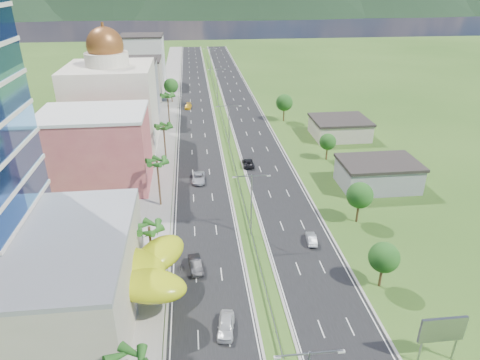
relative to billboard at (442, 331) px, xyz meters
name	(u,v)px	position (x,y,z in m)	size (l,w,h in m)	color
ground	(260,271)	(-17.00, 18.00, -4.42)	(500.00, 500.00, 0.00)	#2D5119
road_left	(196,105)	(-24.50, 108.00, -4.40)	(11.00, 260.00, 0.04)	black
road_right	(241,104)	(-9.50, 108.00, -4.40)	(11.00, 260.00, 0.04)	black
sidewalk_left	(167,106)	(-34.00, 108.00, -4.36)	(7.00, 260.00, 0.12)	gray
median_guardrail	(223,119)	(-17.00, 89.99, -3.80)	(0.10, 216.06, 0.76)	gray
streetlight_median_b	(251,199)	(-17.00, 28.00, 2.33)	(6.04, 0.25, 11.00)	gray
streetlight_median_c	(229,122)	(-17.00, 68.00, 2.33)	(6.04, 0.25, 11.00)	gray
streetlight_median_d	(217,81)	(-17.00, 113.00, 2.33)	(6.04, 0.25, 11.00)	gray
streetlight_median_e	(210,58)	(-17.00, 158.00, 2.33)	(6.04, 0.25, 11.00)	gray
mall_podium	(6,284)	(-49.00, 12.00, 1.08)	(30.00, 24.00, 11.00)	#AEA88F
lime_canopy	(111,270)	(-37.00, 14.00, 0.57)	(18.00, 15.00, 7.40)	#ADBA12
pink_shophouse	(97,151)	(-45.00, 50.00, 3.08)	(20.00, 15.00, 15.00)	#B94C53
domed_building	(112,102)	(-45.00, 73.00, 6.93)	(20.00, 20.00, 28.70)	beige
midrise_grey	(130,90)	(-44.00, 98.00, 3.58)	(16.00, 15.00, 16.00)	gray
midrise_beige	(138,79)	(-44.00, 120.00, 2.08)	(16.00, 15.00, 13.00)	#AEA88F
midrise_white	(143,60)	(-44.00, 143.00, 4.58)	(16.00, 15.00, 18.00)	silver
billboard	(442,331)	(0.00, 0.00, 0.00)	(5.20, 0.35, 6.20)	gray
shed_near	(378,175)	(11.00, 43.00, -1.92)	(15.00, 10.00, 5.00)	gray
shed_far	(339,129)	(13.00, 73.00, -2.22)	(14.00, 12.00, 4.40)	#AEA88F
palm_tree_b	(149,230)	(-32.50, 20.00, 2.64)	(3.60, 3.60, 8.10)	#47301C
palm_tree_c	(157,164)	(-32.50, 40.00, 4.08)	(3.60, 3.60, 9.60)	#47301C
palm_tree_d	(164,128)	(-32.50, 63.00, 3.12)	(3.60, 3.60, 8.60)	#47301C
palm_tree_e	(168,97)	(-32.50, 88.00, 3.89)	(3.60, 3.60, 9.40)	#47301C
leafy_tree_lfar	(171,86)	(-32.50, 113.00, 1.16)	(4.90, 4.90, 8.05)	#47301C
leafy_tree_ra	(384,257)	(-1.00, 13.00, 0.35)	(4.20, 4.20, 6.90)	#47301C
leafy_tree_rb	(360,195)	(2.00, 30.00, 0.76)	(4.55, 4.55, 7.47)	#47301C
leafy_tree_rc	(328,142)	(5.00, 58.00, -0.05)	(3.85, 3.85, 6.33)	#47301C
leafy_tree_rd	(284,103)	(1.00, 88.00, 1.16)	(4.90, 4.90, 8.05)	#47301C
mountain_ridge	(251,15)	(43.00, 468.00, -4.42)	(860.00, 140.00, 90.00)	black
car_white_near_left	(226,325)	(-22.92, 7.05, -3.56)	(1.95, 4.83, 1.65)	silver
car_dark_left	(195,265)	(-26.36, 19.59, -3.58)	(1.70, 4.87, 1.61)	black
car_silver_mid_left	(199,178)	(-25.13, 49.40, -3.60)	(2.59, 5.61, 1.56)	#AFB1B7
car_yellow_far_left	(188,106)	(-27.07, 104.58, -3.68)	(1.96, 4.83, 1.40)	gold
car_silver_right	(311,238)	(-7.60, 24.59, -3.71)	(1.42, 4.07, 1.34)	#B3B5BB
car_dark_far_right	(248,163)	(-13.80, 56.29, -3.66)	(2.39, 5.18, 1.44)	black
motorcycle	(181,266)	(-28.50, 19.64, -3.71)	(0.63, 2.09, 1.34)	black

